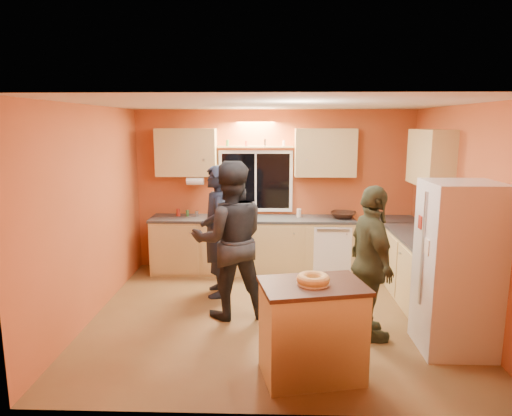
{
  "coord_description": "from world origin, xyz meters",
  "views": [
    {
      "loc": [
        -0.06,
        -5.41,
        2.38
      ],
      "look_at": [
        -0.25,
        0.4,
        1.3
      ],
      "focal_mm": 32.0,
      "sensor_mm": 36.0,
      "label": 1
    }
  ],
  "objects_px": {
    "island": "(312,330)",
    "person_left": "(216,231)",
    "refrigerator": "(457,268)",
    "person_right": "(371,264)",
    "person_center": "(230,240)"
  },
  "relations": [
    {
      "from": "person_center",
      "to": "person_right",
      "type": "bearing_deg",
      "value": 148.14
    },
    {
      "from": "refrigerator",
      "to": "island",
      "type": "distance_m",
      "value": 1.71
    },
    {
      "from": "island",
      "to": "person_left",
      "type": "relative_size",
      "value": 0.58
    },
    {
      "from": "person_right",
      "to": "island",
      "type": "bearing_deg",
      "value": 129.8
    },
    {
      "from": "refrigerator",
      "to": "person_right",
      "type": "relative_size",
      "value": 1.04
    },
    {
      "from": "refrigerator",
      "to": "person_right",
      "type": "distance_m",
      "value": 0.87
    },
    {
      "from": "refrigerator",
      "to": "person_right",
      "type": "bearing_deg",
      "value": 165.09
    },
    {
      "from": "island",
      "to": "person_left",
      "type": "height_order",
      "value": "person_left"
    },
    {
      "from": "person_left",
      "to": "person_right",
      "type": "distance_m",
      "value": 2.25
    },
    {
      "from": "island",
      "to": "person_right",
      "type": "distance_m",
      "value": 1.15
    },
    {
      "from": "island",
      "to": "person_right",
      "type": "xyz_separation_m",
      "value": [
        0.71,
        0.81,
        0.4
      ]
    },
    {
      "from": "person_left",
      "to": "person_center",
      "type": "height_order",
      "value": "person_center"
    },
    {
      "from": "island",
      "to": "person_center",
      "type": "xyz_separation_m",
      "value": [
        -0.89,
        1.38,
        0.5
      ]
    },
    {
      "from": "refrigerator",
      "to": "island",
      "type": "height_order",
      "value": "refrigerator"
    },
    {
      "from": "island",
      "to": "person_right",
      "type": "bearing_deg",
      "value": 36.68
    }
  ]
}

